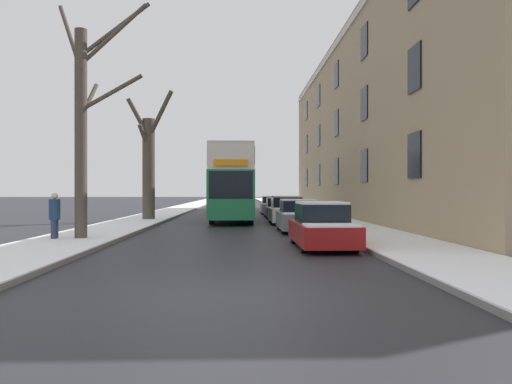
{
  "coord_description": "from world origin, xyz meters",
  "views": [
    {
      "loc": [
        0.28,
        -8.79,
        1.82
      ],
      "look_at": [
        1.15,
        16.7,
        1.8
      ],
      "focal_mm": 35.0,
      "sensor_mm": 36.0,
      "label": 1
    }
  ],
  "objects_px": {
    "bare_tree_left_0": "(85,120)",
    "pedestrian_left_sidewalk": "(55,215)",
    "double_decker_bus": "(232,180)",
    "parked_car_4": "(273,206)",
    "parked_car_2": "(287,211)",
    "parked_car_3": "(278,209)",
    "oncoming_van": "(222,198)",
    "parked_car_1": "(298,217)",
    "parked_car_0": "(322,227)",
    "bare_tree_left_1": "(149,164)"
  },
  "relations": [
    {
      "from": "parked_car_0",
      "to": "parked_car_4",
      "type": "distance_m",
      "value": 23.68
    },
    {
      "from": "bare_tree_left_0",
      "to": "parked_car_2",
      "type": "height_order",
      "value": "bare_tree_left_0"
    },
    {
      "from": "bare_tree_left_0",
      "to": "pedestrian_left_sidewalk",
      "type": "bearing_deg",
      "value": -162.09
    },
    {
      "from": "oncoming_van",
      "to": "pedestrian_left_sidewalk",
      "type": "distance_m",
      "value": 26.82
    },
    {
      "from": "parked_car_0",
      "to": "oncoming_van",
      "type": "distance_m",
      "value": 28.45
    },
    {
      "from": "oncoming_van",
      "to": "pedestrian_left_sidewalk",
      "type": "xyz_separation_m",
      "value": [
        -5.06,
        -26.34,
        -0.23
      ]
    },
    {
      "from": "double_decker_bus",
      "to": "parked_car_4",
      "type": "height_order",
      "value": "double_decker_bus"
    },
    {
      "from": "parked_car_2",
      "to": "double_decker_bus",
      "type": "bearing_deg",
      "value": 138.18
    },
    {
      "from": "parked_car_0",
      "to": "oncoming_van",
      "type": "bearing_deg",
      "value": 98.4
    },
    {
      "from": "pedestrian_left_sidewalk",
      "to": "parked_car_4",
      "type": "bearing_deg",
      "value": -17.32
    },
    {
      "from": "parked_car_3",
      "to": "oncoming_van",
      "type": "xyz_separation_m",
      "value": [
        -4.15,
        10.02,
        0.55
      ]
    },
    {
      "from": "parked_car_3",
      "to": "pedestrian_left_sidewalk",
      "type": "bearing_deg",
      "value": -119.45
    },
    {
      "from": "parked_car_4",
      "to": "oncoming_van",
      "type": "distance_m",
      "value": 6.12
    },
    {
      "from": "bare_tree_left_0",
      "to": "double_decker_bus",
      "type": "bearing_deg",
      "value": 67.86
    },
    {
      "from": "double_decker_bus",
      "to": "parked_car_3",
      "type": "xyz_separation_m",
      "value": [
        3.11,
        3.36,
        -1.87
      ]
    },
    {
      "from": "bare_tree_left_0",
      "to": "bare_tree_left_1",
      "type": "xyz_separation_m",
      "value": [
        0.09,
        12.29,
        -0.9
      ]
    },
    {
      "from": "bare_tree_left_1",
      "to": "parked_car_1",
      "type": "bearing_deg",
      "value": -44.45
    },
    {
      "from": "double_decker_bus",
      "to": "parked_car_0",
      "type": "xyz_separation_m",
      "value": [
        3.11,
        -14.77,
        -1.83
      ]
    },
    {
      "from": "parked_car_0",
      "to": "parked_car_3",
      "type": "xyz_separation_m",
      "value": [
        -0.0,
        18.12,
        -0.04
      ]
    },
    {
      "from": "parked_car_1",
      "to": "parked_car_3",
      "type": "bearing_deg",
      "value": 90.0
    },
    {
      "from": "parked_car_1",
      "to": "parked_car_3",
      "type": "height_order",
      "value": "parked_car_1"
    },
    {
      "from": "bare_tree_left_1",
      "to": "parked_car_3",
      "type": "xyz_separation_m",
      "value": [
        8.17,
        3.72,
        -2.85
      ]
    },
    {
      "from": "bare_tree_left_0",
      "to": "parked_car_4",
      "type": "bearing_deg",
      "value": 69.05
    },
    {
      "from": "double_decker_bus",
      "to": "parked_car_0",
      "type": "height_order",
      "value": "double_decker_bus"
    },
    {
      "from": "parked_car_0",
      "to": "parked_car_1",
      "type": "xyz_separation_m",
      "value": [
        -0.0,
        6.38,
        -0.0
      ]
    },
    {
      "from": "parked_car_4",
      "to": "pedestrian_left_sidewalk",
      "type": "xyz_separation_m",
      "value": [
        -9.22,
        -21.87,
        0.3
      ]
    },
    {
      "from": "parked_car_1",
      "to": "parked_car_2",
      "type": "distance_m",
      "value": 5.61
    },
    {
      "from": "bare_tree_left_0",
      "to": "parked_car_3",
      "type": "relative_size",
      "value": 2.06
    },
    {
      "from": "parked_car_1",
      "to": "parked_car_2",
      "type": "relative_size",
      "value": 1.0
    },
    {
      "from": "bare_tree_left_1",
      "to": "double_decker_bus",
      "type": "xyz_separation_m",
      "value": [
        5.07,
        0.37,
        -0.99
      ]
    },
    {
      "from": "parked_car_1",
      "to": "oncoming_van",
      "type": "bearing_deg",
      "value": 100.81
    },
    {
      "from": "parked_car_2",
      "to": "oncoming_van",
      "type": "bearing_deg",
      "value": 104.42
    },
    {
      "from": "bare_tree_left_1",
      "to": "parked_car_0",
      "type": "relative_size",
      "value": 1.75
    },
    {
      "from": "double_decker_bus",
      "to": "pedestrian_left_sidewalk",
      "type": "height_order",
      "value": "double_decker_bus"
    },
    {
      "from": "parked_car_4",
      "to": "bare_tree_left_1",
      "type": "bearing_deg",
      "value": -131.38
    },
    {
      "from": "double_decker_bus",
      "to": "parked_car_2",
      "type": "height_order",
      "value": "double_decker_bus"
    },
    {
      "from": "parked_car_3",
      "to": "bare_tree_left_0",
      "type": "bearing_deg",
      "value": -117.28
    },
    {
      "from": "bare_tree_left_0",
      "to": "parked_car_2",
      "type": "relative_size",
      "value": 2.24
    },
    {
      "from": "double_decker_bus",
      "to": "parked_car_4",
      "type": "bearing_deg",
      "value": 70.78
    },
    {
      "from": "parked_car_3",
      "to": "parked_car_1",
      "type": "bearing_deg",
      "value": -90.0
    },
    {
      "from": "parked_car_1",
      "to": "parked_car_3",
      "type": "distance_m",
      "value": 11.74
    },
    {
      "from": "bare_tree_left_0",
      "to": "parked_car_1",
      "type": "xyz_separation_m",
      "value": [
        8.26,
        4.27,
        -3.72
      ]
    },
    {
      "from": "double_decker_bus",
      "to": "parked_car_0",
      "type": "distance_m",
      "value": 15.2
    },
    {
      "from": "oncoming_van",
      "to": "double_decker_bus",
      "type": "bearing_deg",
      "value": -85.52
    },
    {
      "from": "bare_tree_left_0",
      "to": "parked_car_0",
      "type": "relative_size",
      "value": 2.02
    },
    {
      "from": "bare_tree_left_0",
      "to": "double_decker_bus",
      "type": "xyz_separation_m",
      "value": [
        5.15,
        12.66,
        -1.88
      ]
    },
    {
      "from": "bare_tree_left_0",
      "to": "parked_car_0",
      "type": "bearing_deg",
      "value": -14.35
    },
    {
      "from": "oncoming_van",
      "to": "bare_tree_left_1",
      "type": "bearing_deg",
      "value": -106.3
    },
    {
      "from": "parked_car_4",
      "to": "pedestrian_left_sidewalk",
      "type": "height_order",
      "value": "pedestrian_left_sidewalk"
    },
    {
      "from": "parked_car_3",
      "to": "double_decker_bus",
      "type": "bearing_deg",
      "value": -132.79
    }
  ]
}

